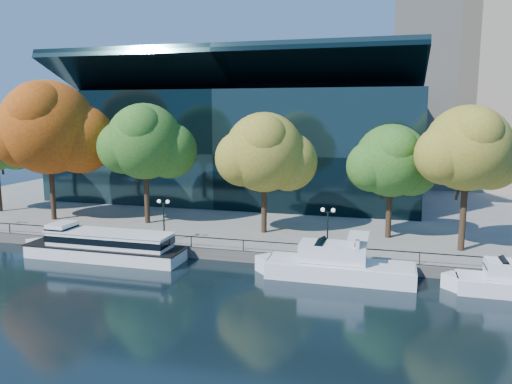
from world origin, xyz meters
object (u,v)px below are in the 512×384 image
(cruiser_near, at_px, (333,264))
(tour_boat, at_px, (101,244))
(tree_3, at_px, (266,154))
(tree_5, at_px, (469,150))
(tree_1, at_px, (50,129))
(tree_2, at_px, (146,143))
(tree_4, at_px, (393,162))
(lamp_1, at_px, (164,210))
(lamp_2, at_px, (328,220))

(cruiser_near, bearing_deg, tour_boat, -179.74)
(tree_3, bearing_deg, tree_5, -5.67)
(tree_1, height_order, tree_5, tree_1)
(cruiser_near, xyz_separation_m, tree_1, (-32.94, 9.20, 10.13))
(tree_1, bearing_deg, tree_2, 6.11)
(tour_boat, height_order, tree_4, tree_4)
(tour_boat, bearing_deg, tree_1, 141.89)
(tree_2, relative_size, tree_4, 1.19)
(lamp_1, bearing_deg, tree_4, 18.59)
(tree_1, relative_size, tree_3, 1.29)
(tree_4, relative_size, lamp_2, 2.76)
(lamp_1, xyz_separation_m, lamp_2, (15.62, 0.00, 0.00))
(tour_boat, height_order, lamp_2, lamp_2)
(tree_4, distance_m, tree_5, 7.23)
(lamp_2, bearing_deg, cruiser_near, -75.09)
(cruiser_near, bearing_deg, tree_3, 130.17)
(tree_1, distance_m, lamp_2, 33.23)
(cruiser_near, xyz_separation_m, tree_2, (-21.71, 10.40, 8.71))
(tree_5, bearing_deg, tour_boat, -166.19)
(tree_1, distance_m, tree_2, 11.38)
(tour_boat, height_order, tree_3, tree_3)
(tree_3, height_order, tree_5, tree_5)
(tree_1, bearing_deg, cruiser_near, -15.60)
(tree_1, height_order, tree_3, tree_1)
(cruiser_near, bearing_deg, lamp_1, 167.36)
(lamp_1, bearing_deg, tour_boat, -139.62)
(tree_1, height_order, tree_4, tree_1)
(tour_boat, xyz_separation_m, tree_1, (-11.84, 9.29, 9.98))
(cruiser_near, height_order, tree_3, tree_3)
(cruiser_near, bearing_deg, lamp_2, 104.91)
(tree_2, height_order, tree_5, tree_2)
(cruiser_near, height_order, lamp_2, lamp_2)
(tree_5, height_order, lamp_1, tree_5)
(tree_3, bearing_deg, tree_4, 5.48)
(tour_boat, xyz_separation_m, lamp_1, (4.49, 3.82, 2.66))
(tree_3, xyz_separation_m, lamp_1, (-8.54, -5.83, -5.08))
(tree_1, relative_size, tree_5, 1.22)
(tree_3, height_order, lamp_2, tree_3)
(tour_boat, distance_m, lamp_1, 6.47)
(tree_4, bearing_deg, lamp_2, -126.75)
(tree_2, xyz_separation_m, lamp_1, (5.11, -6.67, -5.90))
(tree_3, xyz_separation_m, lamp_2, (7.08, -5.83, -5.08))
(tour_boat, distance_m, tree_2, 13.56)
(tree_3, relative_size, lamp_1, 3.04)
(tree_4, xyz_separation_m, tree_5, (6.38, -3.04, 1.52))
(tour_boat, distance_m, cruiser_near, 21.10)
(tree_2, bearing_deg, tree_4, 0.75)
(tree_2, relative_size, lamp_1, 3.28)
(tree_2, distance_m, lamp_2, 22.56)
(tour_boat, bearing_deg, tree_4, 23.15)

